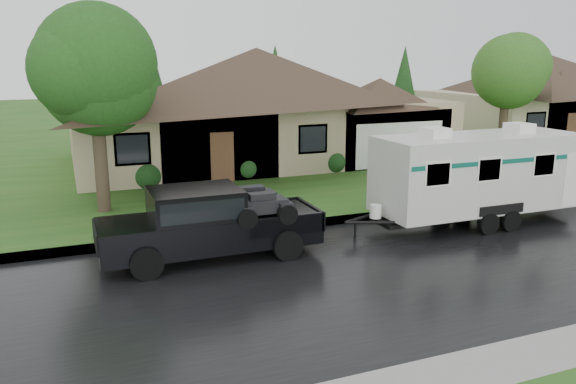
{
  "coord_description": "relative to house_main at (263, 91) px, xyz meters",
  "views": [
    {
      "loc": [
        -7.25,
        -13.42,
        5.15
      ],
      "look_at": [
        -1.09,
        2.0,
        1.23
      ],
      "focal_mm": 35.0,
      "sensor_mm": 36.0,
      "label": 1
    }
  ],
  "objects": [
    {
      "name": "road",
      "position": [
        -2.29,
        -15.84,
        -3.59
      ],
      "size": [
        140.0,
        8.0,
        0.01
      ],
      "primitive_type": "cube",
      "color": "black",
      "rests_on": "ground"
    },
    {
      "name": "lawn",
      "position": [
        -2.29,
        1.16,
        -3.52
      ],
      "size": [
        140.0,
        26.0,
        0.15
      ],
      "primitive_type": "cube",
      "color": "#25531A",
      "rests_on": "ground"
    },
    {
      "name": "house_main",
      "position": [
        0.0,
        0.0,
        0.0
      ],
      "size": [
        19.44,
        10.8,
        6.9
      ],
      "color": "tan",
      "rests_on": "lawn"
    },
    {
      "name": "ground",
      "position": [
        -2.29,
        -13.84,
        -3.59
      ],
      "size": [
        140.0,
        140.0,
        0.0
      ],
      "primitive_type": "plane",
      "color": "#25531A",
      "rests_on": "ground"
    },
    {
      "name": "curb",
      "position": [
        -2.29,
        -11.59,
        -3.52
      ],
      "size": [
        140.0,
        0.5,
        0.15
      ],
      "primitive_type": "cube",
      "color": "gray",
      "rests_on": "ground"
    },
    {
      "name": "travel_trailer",
      "position": [
        2.53,
        -13.29,
        -1.91
      ],
      "size": [
        7.08,
        2.49,
        3.17
      ],
      "color": "silver",
      "rests_on": "ground"
    },
    {
      "name": "pickup_truck",
      "position": [
        -6.28,
        -13.29,
        -2.57
      ],
      "size": [
        5.74,
        2.18,
        1.91
      ],
      "color": "black",
      "rests_on": "ground"
    },
    {
      "name": "shrub_row",
      "position": [
        -0.29,
        -4.54,
        -2.94
      ],
      "size": [
        13.6,
        1.0,
        1.0
      ],
      "color": "#143814",
      "rests_on": "lawn"
    },
    {
      "name": "house_neighbor",
      "position": [
        19.97,
        0.5,
        -0.27
      ],
      "size": [
        15.12,
        9.72,
        6.45
      ],
      "color": "#C0B58F",
      "rests_on": "lawn"
    },
    {
      "name": "tree_left_green",
      "position": [
        -8.5,
        -7.85,
        1.21
      ],
      "size": [
        4.05,
        4.05,
        6.7
      ],
      "color": "#382B1E",
      "rests_on": "lawn"
    },
    {
      "name": "tree_right_green",
      "position": [
        11.25,
        -4.79,
        1.04
      ],
      "size": [
        3.9,
        3.9,
        6.45
      ],
      "color": "#382B1E",
      "rests_on": "lawn"
    }
  ]
}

